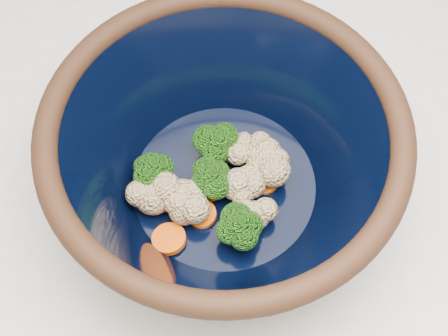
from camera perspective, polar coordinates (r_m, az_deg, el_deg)
counter at (r=1.03m, az=-0.28°, el=-14.53°), size 1.20×1.20×0.90m
mixing_bowl at (r=0.55m, az=-0.00°, el=0.66°), size 0.39×0.39×0.14m
vegetable_pile at (r=0.56m, az=-0.75°, el=-1.32°), size 0.14×0.13×0.05m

